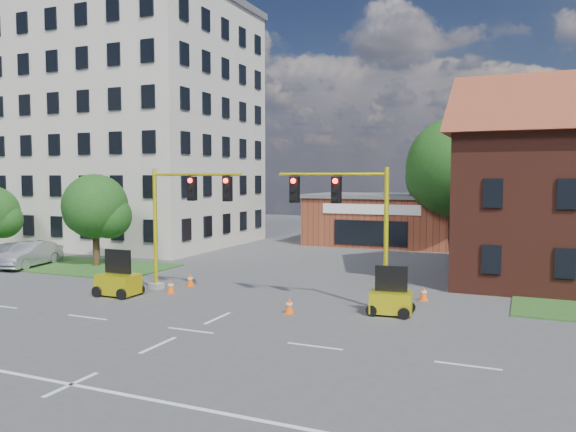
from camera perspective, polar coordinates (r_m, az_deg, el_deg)
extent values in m
plane|color=#454548|center=(21.87, -9.87, -11.39)|extent=(120.00, 120.00, 0.00)
cube|color=#244C1C|center=(42.35, -25.36, -4.18)|extent=(22.00, 6.00, 0.08)
cube|color=beige|center=(50.85, -15.40, 8.62)|extent=(18.00, 15.00, 20.00)
cube|color=#535355|center=(52.71, -15.62, 19.85)|extent=(18.40, 15.40, 0.60)
cube|color=brown|center=(49.16, 9.58, -0.47)|extent=(12.00, 8.00, 4.00)
cube|color=#535355|center=(49.04, 9.61, 2.04)|extent=(12.40, 8.40, 0.30)
cube|color=silver|center=(45.16, 8.38, 0.68)|extent=(8.00, 0.10, 0.80)
cube|color=black|center=(45.31, 8.35, -1.72)|extent=(6.00, 0.10, 2.00)
cylinder|color=#382514|center=(45.05, 16.73, -0.60)|extent=(0.44, 0.44, 4.60)
sphere|color=#1B4314|center=(44.92, 16.84, 4.72)|extent=(7.80, 7.80, 7.80)
sphere|color=#1B4314|center=(45.06, 18.83, 3.35)|extent=(5.46, 5.46, 5.46)
cylinder|color=#382514|center=(38.27, -18.90, -2.82)|extent=(0.44, 0.44, 2.76)
sphere|color=#1B4314|center=(38.07, -18.99, 0.94)|extent=(4.15, 4.15, 4.15)
sphere|color=#1B4314|center=(37.78, -17.73, -0.01)|extent=(2.90, 2.90, 2.90)
sphere|color=#1B4314|center=(45.37, -26.94, -0.34)|extent=(2.67, 2.67, 2.67)
cube|color=gray|center=(29.99, -13.24, -6.93)|extent=(0.60, 0.60, 0.30)
cylinder|color=yellow|center=(29.57, -13.33, -1.31)|extent=(0.20, 0.20, 6.20)
cylinder|color=yellow|center=(28.03, -9.30, 4.19)|extent=(5.00, 0.14, 0.14)
cube|color=black|center=(28.17, -9.72, 2.76)|extent=(0.40, 0.32, 1.20)
cube|color=black|center=(27.14, -6.17, 2.75)|extent=(0.40, 0.32, 1.20)
sphere|color=#FF0C07|center=(28.02, -9.93, 3.57)|extent=(0.24, 0.24, 0.24)
cube|color=gray|center=(24.92, 9.85, -9.12)|extent=(0.60, 0.60, 0.30)
cylinder|color=yellow|center=(24.42, 9.93, -2.36)|extent=(0.20, 0.20, 6.20)
cylinder|color=yellow|center=(24.97, 4.40, 4.26)|extent=(5.00, 0.14, 0.14)
cube|color=black|center=(24.90, 4.94, 2.65)|extent=(0.40, 0.32, 1.20)
cube|color=black|center=(25.60, 0.68, 2.70)|extent=(0.40, 0.32, 1.20)
sphere|color=#FF0C07|center=(24.72, 4.81, 3.57)|extent=(0.24, 0.24, 0.24)
cube|color=yellow|center=(28.68, -16.85, -6.62)|extent=(1.91, 1.28, 0.95)
cube|color=black|center=(28.50, -16.90, -4.43)|extent=(1.48, 0.14, 1.16)
cube|color=yellow|center=(24.19, 10.42, -8.61)|extent=(1.87, 1.38, 0.86)
cube|color=black|center=(23.99, 10.45, -6.26)|extent=(1.35, 0.30, 1.05)
cube|color=#FF580D|center=(28.73, -11.81, -7.65)|extent=(0.38, 0.38, 0.04)
cone|color=#FF580D|center=(28.66, -11.82, -7.01)|extent=(0.40, 0.40, 0.70)
cylinder|color=silver|center=(28.65, -11.83, -6.87)|extent=(0.27, 0.27, 0.09)
cube|color=#FF580D|center=(30.31, -9.90, -7.01)|extent=(0.38, 0.38, 0.04)
cone|color=#FF580D|center=(30.25, -9.90, -6.40)|extent=(0.40, 0.40, 0.70)
cylinder|color=silver|center=(30.24, -9.91, -6.27)|extent=(0.27, 0.27, 0.09)
cube|color=#FF580D|center=(24.08, 0.13, -9.84)|extent=(0.38, 0.38, 0.04)
cone|color=#FF580D|center=(24.00, 0.13, -9.08)|extent=(0.40, 0.40, 0.70)
cylinder|color=silver|center=(23.98, 0.13, -8.92)|extent=(0.27, 0.27, 0.09)
cube|color=#FF580D|center=(27.23, 13.62, -8.33)|extent=(0.38, 0.38, 0.04)
cone|color=#FF580D|center=(27.17, 13.63, -7.65)|extent=(0.40, 0.40, 0.70)
cylinder|color=silver|center=(27.15, 13.63, -7.50)|extent=(0.27, 0.27, 0.09)
imported|color=white|center=(33.43, 24.33, -5.10)|extent=(5.53, 4.11, 1.39)
imported|color=#A6A8AD|center=(39.72, -24.79, -3.58)|extent=(2.56, 5.05, 1.59)
imported|color=#A6A8AD|center=(40.35, -26.69, -3.58)|extent=(3.49, 5.59, 1.51)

